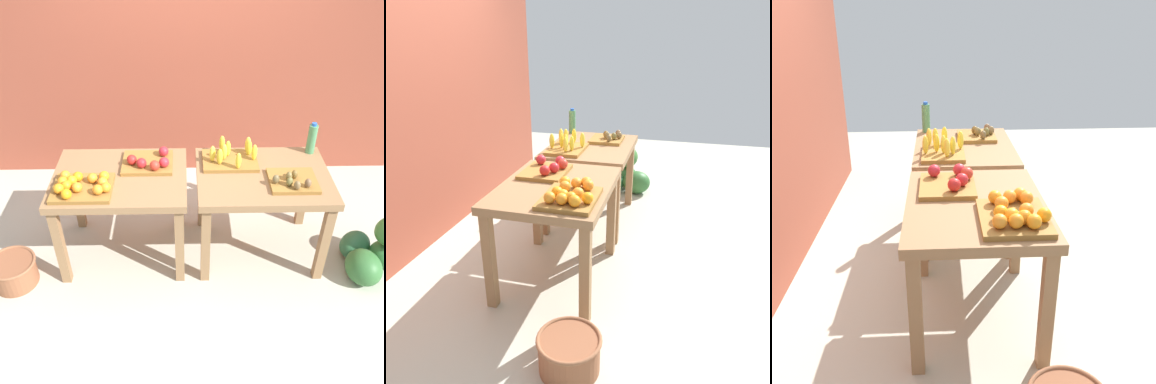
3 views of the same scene
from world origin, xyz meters
The scene contains 11 objects.
ground_plane centered at (0.00, 0.00, 0.00)m, with size 8.00×8.00×0.00m, color #B4B3A1.
back_wall centered at (0.00, 1.35, 1.50)m, with size 4.40×0.12×3.00m, color brown.
display_table_left centered at (-0.56, 0.00, 0.68)m, with size 1.04×0.80×0.79m.
display_table_right centered at (0.56, 0.00, 0.68)m, with size 1.04×0.80×0.79m.
orange_bin centered at (-0.81, -0.18, 0.84)m, with size 0.45×0.37×0.11m.
apple_bin centered at (-0.34, 0.14, 0.83)m, with size 0.40×0.35×0.11m.
banana_crate centered at (0.32, 0.18, 0.84)m, with size 0.44×0.33×0.17m.
kiwi_bin centered at (0.76, -0.13, 0.82)m, with size 0.36×0.32×0.10m.
water_bottle centered at (0.99, 0.32, 0.92)m, with size 0.07×0.07×0.27m.
watermelon_pile centered at (1.49, -0.25, 0.19)m, with size 0.58×0.65×0.50m.
wicker_basket centered at (-1.43, -0.35, 0.12)m, with size 0.38×0.38×0.23m.
Camera 2 is at (-3.07, -0.84, 1.82)m, focal length 36.27 mm.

